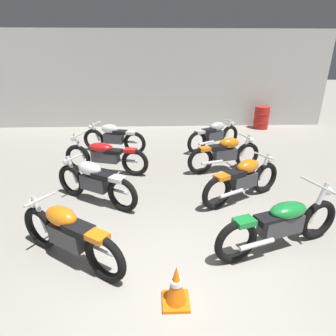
% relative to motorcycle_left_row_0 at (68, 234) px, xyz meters
% --- Properties ---
extents(ground_plane, '(60.00, 60.00, 0.00)m').
position_rel_motorcycle_left_row_0_xyz_m(ground_plane, '(1.45, -0.74, -0.46)').
color(ground_plane, gray).
extents(back_wall, '(13.00, 0.24, 3.60)m').
position_rel_motorcycle_left_row_0_xyz_m(back_wall, '(1.45, 8.04, 1.34)').
color(back_wall, '#B2B2AD').
rests_on(back_wall, ground).
extents(motorcycle_left_row_0, '(1.70, 1.18, 0.88)m').
position_rel_motorcycle_left_row_0_xyz_m(motorcycle_left_row_0, '(0.00, 0.00, 0.00)').
color(motorcycle_left_row_0, black).
rests_on(motorcycle_left_row_0, ground).
extents(motorcycle_left_row_1, '(1.75, 1.10, 0.88)m').
position_rel_motorcycle_left_row_0_xyz_m(motorcycle_left_row_1, '(0.01, 1.69, 0.00)').
color(motorcycle_left_row_1, black).
rests_on(motorcycle_left_row_1, ground).
extents(motorcycle_left_row_2, '(2.12, 0.83, 0.97)m').
position_rel_motorcycle_left_row_0_xyz_m(motorcycle_left_row_2, '(-0.05, 3.18, -0.01)').
color(motorcycle_left_row_2, black).
rests_on(motorcycle_left_row_2, ground).
extents(motorcycle_left_row_3, '(1.92, 0.70, 0.88)m').
position_rel_motorcycle_left_row_0_xyz_m(motorcycle_left_row_3, '(-0.06, 4.74, 0.00)').
color(motorcycle_left_row_3, black).
rests_on(motorcycle_left_row_3, ground).
extents(motorcycle_right_row_0, '(2.09, 0.93, 0.97)m').
position_rel_motorcycle_left_row_0_xyz_m(motorcycle_right_row_0, '(3.02, 0.15, -0.01)').
color(motorcycle_right_row_0, black).
rests_on(motorcycle_right_row_0, ground).
extents(motorcycle_right_row_1, '(1.78, 1.04, 0.88)m').
position_rel_motorcycle_left_row_0_xyz_m(motorcycle_right_row_1, '(2.91, 1.68, 0.00)').
color(motorcycle_right_row_1, black).
rests_on(motorcycle_right_row_1, ground).
extents(motorcycle_right_row_2, '(1.92, 0.72, 0.88)m').
position_rel_motorcycle_left_row_0_xyz_m(motorcycle_right_row_2, '(2.91, 3.21, 0.00)').
color(motorcycle_right_row_2, black).
rests_on(motorcycle_right_row_2, ground).
extents(motorcycle_right_row_3, '(1.76, 1.09, 0.88)m').
position_rel_motorcycle_left_row_0_xyz_m(motorcycle_right_row_3, '(2.96, 4.88, 0.00)').
color(motorcycle_right_row_3, black).
rests_on(motorcycle_right_row_3, ground).
extents(oil_drum, '(0.59, 0.59, 0.85)m').
position_rel_motorcycle_left_row_0_xyz_m(oil_drum, '(5.32, 7.42, -0.03)').
color(oil_drum, red).
rests_on(oil_drum, ground).
extents(traffic_cone, '(0.32, 0.32, 0.54)m').
position_rel_motorcycle_left_row_0_xyz_m(traffic_cone, '(1.43, -0.77, -0.20)').
color(traffic_cone, orange).
rests_on(traffic_cone, ground).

